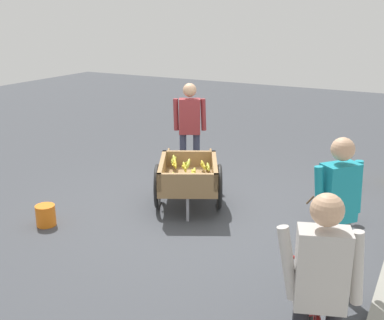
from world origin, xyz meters
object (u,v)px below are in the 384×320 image
at_px(plastic_bucket, 46,215).
at_px(apple_crate, 342,177).
at_px(cyclist_person, 320,285).
at_px(dog, 334,203).
at_px(vendor_person, 190,123).
at_px(bystander_person, 337,205).
at_px(fruit_cart, 188,178).

bearing_deg(plastic_bucket, apple_crate, 137.67).
relative_size(cyclist_person, dog, 2.66).
bearing_deg(vendor_person, cyclist_person, 38.85).
distance_m(vendor_person, bystander_person, 3.63).
height_order(fruit_cart, bystander_person, bystander_person).
distance_m(vendor_person, cyclist_person, 4.80).
bearing_deg(cyclist_person, fruit_cart, -137.57).
distance_m(plastic_bucket, bystander_person, 3.75).
height_order(vendor_person, apple_crate, vendor_person).
distance_m(apple_crate, bystander_person, 3.43).
height_order(vendor_person, dog, vendor_person).
distance_m(fruit_cart, apple_crate, 2.68).
xyz_separation_m(vendor_person, bystander_person, (2.30, 2.82, -0.00)).
distance_m(dog, bystander_person, 1.93).
xyz_separation_m(cyclist_person, bystander_person, (-1.44, -0.19, 0.00)).
xyz_separation_m(fruit_cart, apple_crate, (-2.00, 1.76, -0.31)).
bearing_deg(cyclist_person, bystander_person, -172.40).
bearing_deg(cyclist_person, plastic_bucket, -108.75).
distance_m(cyclist_person, plastic_bucket, 4.14).
bearing_deg(dog, cyclist_person, 9.64).
xyz_separation_m(cyclist_person, plastic_bucket, (-1.30, -3.84, -0.83)).
distance_m(vendor_person, dog, 2.62).
relative_size(apple_crate, bystander_person, 0.27).
distance_m(dog, plastic_bucket, 3.81).
xyz_separation_m(dog, apple_crate, (-1.52, -0.18, -0.14)).
height_order(fruit_cart, plastic_bucket, fruit_cart).
xyz_separation_m(fruit_cart, cyclist_person, (2.72, 2.48, 0.53)).
relative_size(cyclist_person, apple_crate, 3.66).
bearing_deg(apple_crate, fruit_cart, -41.22).
distance_m(fruit_cart, plastic_bucket, 1.98).
height_order(fruit_cart, dog, fruit_cart).
bearing_deg(plastic_bucket, dog, 119.91).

